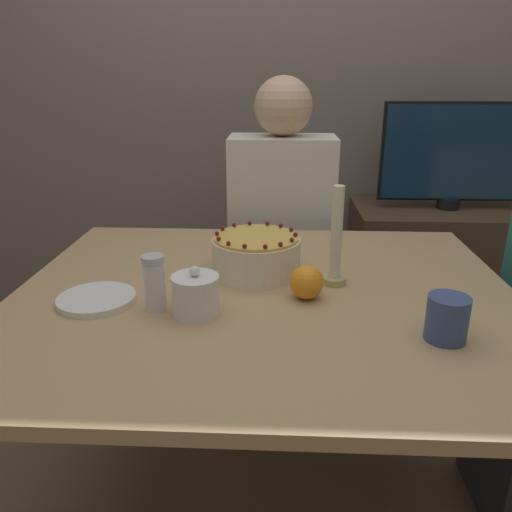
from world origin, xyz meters
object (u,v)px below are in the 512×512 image
Objects in this scene: cake at (256,255)px; sugar_bowl at (196,295)px; candle at (336,246)px; sugar_shaker at (154,283)px; person_man_blue_shirt at (281,263)px; tv_monitor at (454,154)px.

cake is 2.05× the size of sugar_bowl.
sugar_shaker is at bearing -157.82° from candle.
cake and sugar_bowl have the same top height.
candle is 0.20× the size of person_man_blue_shirt.
sugar_bowl is 0.45× the size of candle.
cake is at bearing 162.73° from candle.
sugar_shaker reaches higher than sugar_bowl.
candle is at bearing 101.50° from person_man_blue_shirt.
cake is 0.93× the size of candle.
person_man_blue_shirt reaches higher than sugar_bowl.
candle reaches higher than sugar_bowl.
sugar_shaker is at bearing -132.80° from cake.
tv_monitor is at bearing 59.41° from candle.
person_man_blue_shirt reaches higher than cake.
tv_monitor is (0.77, 0.39, 0.38)m from person_man_blue_shirt.
sugar_bowl is (-0.12, -0.26, -0.01)m from cake.
sugar_shaker is 0.10× the size of person_man_blue_shirt.
cake is 0.29m from sugar_bowl.
cake is at bearing 83.44° from person_man_blue_shirt.
candle is 1.24m from tv_monitor.
tv_monitor is (0.63, 1.07, 0.08)m from candle.
cake is 0.19× the size of person_man_blue_shirt.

